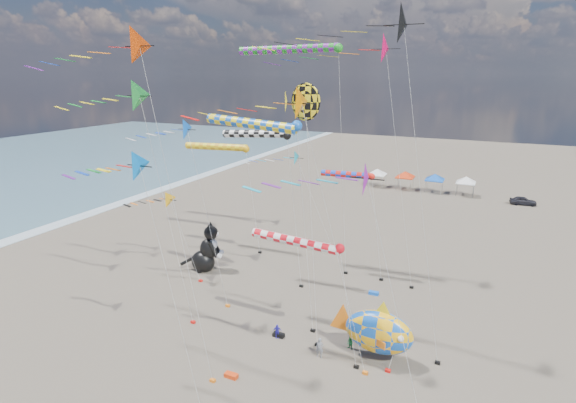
% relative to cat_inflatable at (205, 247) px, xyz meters
% --- Properties ---
extents(delta_kite_0, '(11.75, 1.95, 11.45)m').
position_rel_cat_inflatable_xyz_m(delta_kite_0, '(4.86, 10.22, 7.52)').
color(delta_kite_0, '#1DB1CD').
rests_on(delta_kite_0, ground).
extents(delta_kite_1, '(10.96, 2.54, 19.53)m').
position_rel_cat_inflatable_xyz_m(delta_kite_1, '(1.98, -9.00, 15.39)').
color(delta_kite_1, '#198730').
rests_on(delta_kite_1, ground).
extents(delta_kite_2, '(14.01, 2.72, 24.05)m').
position_rel_cat_inflatable_xyz_m(delta_kite_2, '(19.06, -6.20, 19.82)').
color(delta_kite_2, black).
rests_on(delta_kite_2, ground).
extents(delta_kite_3, '(14.59, 2.85, 23.36)m').
position_rel_cat_inflatable_xyz_m(delta_kite_3, '(16.11, 4.89, 19.07)').
color(delta_kite_3, '#CE0749').
rests_on(delta_kite_3, ground).
extents(delta_kite_4, '(7.77, 1.75, 9.28)m').
position_rel_cat_inflatable_xyz_m(delta_kite_4, '(-2.23, -2.40, 5.44)').
color(delta_kite_4, '#F4AC12').
rests_on(delta_kite_4, ground).
extents(delta_kite_5, '(9.01, 1.95, 16.36)m').
position_rel_cat_inflatable_xyz_m(delta_kite_5, '(2.51, -5.49, 12.44)').
color(delta_kite_5, blue).
rests_on(delta_kite_5, ground).
extents(delta_kite_6, '(12.61, 2.37, 22.53)m').
position_rel_cat_inflatable_xyz_m(delta_kite_6, '(6.54, -14.45, 18.42)').
color(delta_kite_6, '#C63906').
rests_on(delta_kite_6, ground).
extents(delta_kite_7, '(11.72, 2.18, 19.21)m').
position_rel_cat_inflatable_xyz_m(delta_kite_7, '(14.98, -9.42, 15.18)').
color(delta_kite_7, orange).
rests_on(delta_kite_7, ground).
extents(delta_kite_8, '(9.12, 1.86, 16.00)m').
position_rel_cat_inflatable_xyz_m(delta_kite_8, '(20.94, -15.30, 12.10)').
color(delta_kite_8, purple).
rests_on(delta_kite_8, ground).
extents(delta_kite_9, '(9.51, 1.87, 15.95)m').
position_rel_cat_inflatable_xyz_m(delta_kite_9, '(7.18, -17.17, 12.06)').
color(delta_kite_9, '#0572DD').
rests_on(delta_kite_9, ground).
extents(windsock_0, '(9.33, 0.81, 12.28)m').
position_rel_cat_inflatable_xyz_m(windsock_0, '(-2.04, 6.52, 9.22)').
color(windsock_0, gold).
rests_on(windsock_0, ground).
extents(windsock_1, '(6.64, 0.64, 10.72)m').
position_rel_cat_inflatable_xyz_m(windsock_1, '(13.51, 5.36, 7.69)').
color(windsock_1, red).
rests_on(windsock_1, ground).
extents(windsock_2, '(9.19, 0.79, 16.56)m').
position_rel_cat_inflatable_xyz_m(windsock_2, '(9.57, -6.04, 13.48)').
color(windsock_2, blue).
rests_on(windsock_2, ground).
extents(windsock_3, '(11.75, 0.83, 22.38)m').
position_rel_cat_inflatable_xyz_m(windsock_3, '(7.38, 5.38, 19.28)').
color(windsock_3, '#198D20').
rests_on(windsock_3, ground).
extents(windsock_4, '(8.12, 0.73, 14.81)m').
position_rel_cat_inflatable_xyz_m(windsock_4, '(6.17, 0.72, 11.74)').
color(windsock_4, black).
rests_on(windsock_4, ground).
extents(windsock_5, '(8.12, 0.67, 9.01)m').
position_rel_cat_inflatable_xyz_m(windsock_5, '(14.49, -9.04, 6.01)').
color(windsock_5, red).
rests_on(windsock_5, ground).
extents(angelfish_kite, '(3.74, 3.02, 19.15)m').
position_rel_cat_inflatable_xyz_m(angelfish_kite, '(13.23, -5.72, 15.07)').
color(angelfish_kite, yellow).
rests_on(angelfish_kite, ground).
extents(cat_inflatable, '(4.30, 3.18, 5.22)m').
position_rel_cat_inflatable_xyz_m(cat_inflatable, '(0.00, 0.00, 0.00)').
color(cat_inflatable, black).
rests_on(cat_inflatable, ground).
extents(fish_inflatable, '(6.48, 2.48, 4.73)m').
position_rel_cat_inflatable_xyz_m(fish_inflatable, '(19.87, -7.53, -0.34)').
color(fish_inflatable, blue).
rests_on(fish_inflatable, ground).
extents(person_adult, '(0.60, 0.44, 1.52)m').
position_rel_cat_inflatable_xyz_m(person_adult, '(16.06, -8.93, -1.85)').
color(person_adult, gray).
rests_on(person_adult, ground).
extents(child_green, '(0.65, 0.59, 1.08)m').
position_rel_cat_inflatable_xyz_m(child_green, '(17.79, -7.10, -2.07)').
color(child_green, '#1B7B3C').
rests_on(child_green, ground).
extents(child_blue, '(0.74, 0.58, 1.17)m').
position_rel_cat_inflatable_xyz_m(child_blue, '(12.20, -8.02, -2.02)').
color(child_blue, '#2B23B9').
rests_on(child_blue, ground).
extents(kite_bag_0, '(0.90, 0.44, 0.30)m').
position_rel_cat_inflatable_xyz_m(kite_bag_0, '(17.21, 2.11, -2.46)').
color(kite_bag_0, blue).
rests_on(kite_bag_0, ground).
extents(kite_bag_1, '(0.90, 0.44, 0.30)m').
position_rel_cat_inflatable_xyz_m(kite_bag_1, '(11.47, -13.56, -2.46)').
color(kite_bag_1, red).
rests_on(kite_bag_1, ground).
extents(kite_bag_2, '(0.90, 0.44, 0.30)m').
position_rel_cat_inflatable_xyz_m(kite_bag_2, '(12.23, -7.82, -2.46)').
color(kite_bag_2, black).
rests_on(kite_bag_2, ground).
extents(tent_row, '(19.20, 4.20, 3.80)m').
position_rel_cat_inflatable_xyz_m(tent_row, '(14.68, 43.13, 0.54)').
color(tent_row, white).
rests_on(tent_row, ground).
extents(parked_car, '(4.01, 2.06, 1.31)m').
position_rel_cat_inflatable_xyz_m(parked_car, '(30.87, 41.13, -1.96)').
color(parked_car, '#26262D').
rests_on(parked_car, ground).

